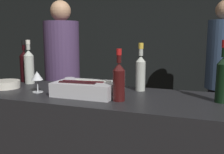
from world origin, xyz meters
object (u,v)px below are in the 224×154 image
Objects in this scene: red_wine_bottle_black_foil at (25,65)px; rose_wine_bottle at (141,71)px; person_blond_tee at (222,72)px; ice_bin_with_bottles at (85,88)px; candle_votive at (70,81)px; bowl_white at (6,84)px; red_wine_bottle_tall at (119,80)px; white_wine_bottle at (29,65)px; person_in_hoodie at (63,75)px; wine_glass at (37,77)px; red_wine_bottle_burgundy at (222,78)px.

red_wine_bottle_black_foil reaches higher than rose_wine_bottle.
person_blond_tee reaches higher than red_wine_bottle_black_foil.
candle_votive is at bearing 133.30° from ice_bin_with_bottles.
rose_wine_bottle reaches higher than ice_bin_with_bottles.
red_wine_bottle_tall reaches higher than bowl_white.
rose_wine_bottle is (0.95, 0.03, -0.01)m from white_wine_bottle.
red_wine_bottle_tall is 1.26m from person_in_hoodie.
bowl_white is 1.41× the size of wine_glass.
person_in_hoodie is at bearing 136.63° from red_wine_bottle_tall.
person_blond_tee is (1.68, 1.16, -0.14)m from red_wine_bottle_black_foil.
ice_bin_with_bottles is 1.04m from person_in_hoodie.
bowl_white is 1.04m from rose_wine_bottle.
person_blond_tee is at bearing 43.17° from candle_votive.
white_wine_bottle is 1.15× the size of red_wine_bottle_tall.
red_wine_bottle_black_foil reaches higher than wine_glass.
red_wine_bottle_black_foil is at bearing 172.84° from red_wine_bottle_burgundy.
person_blond_tee reaches higher than white_wine_bottle.
candle_votive is 1.70m from person_blond_tee.
red_wine_bottle_burgundy is at bearing 15.79° from red_wine_bottle_tall.
red_wine_bottle_black_foil is 1.05m from rose_wine_bottle.
candle_votive is (0.07, 0.34, -0.08)m from wine_glass.
red_wine_bottle_tall is at bearing -18.71° from white_wine_bottle.
red_wine_bottle_burgundy reaches higher than rose_wine_bottle.
red_wine_bottle_black_foil reaches higher than bowl_white.
white_wine_bottle is 0.96m from rose_wine_bottle.
bowl_white is at bearing -176.63° from red_wine_bottle_burgundy.
person_in_hoodie is at bearing 126.42° from candle_votive.
red_wine_bottle_burgundy reaches higher than ice_bin_with_bottles.
ice_bin_with_bottles reaches higher than candle_votive.
bowl_white is 0.12× the size of person_blond_tee.
white_wine_bottle is 0.95m from red_wine_bottle_tall.
person_in_hoodie is (0.08, 0.50, -0.16)m from red_wine_bottle_black_foil.
bowl_white is 0.34m from wine_glass.
red_wine_bottle_burgundy reaches higher than wine_glass.
person_blond_tee reaches higher than red_wine_bottle_tall.
rose_wine_bottle is at bearing -91.93° from person_blond_tee.
red_wine_bottle_tall is at bearing -37.52° from person_in_hoodie.
person_blond_tee reaches higher than bowl_white.
ice_bin_with_bottles is at bearing 167.36° from red_wine_bottle_tall.
red_wine_bottle_burgundy is at bearing -17.28° from rose_wine_bottle.
person_blond_tee is at bearing 57.41° from ice_bin_with_bottles.
rose_wine_bottle is at bearing 41.53° from ice_bin_with_bottles.
person_blond_tee is at bearing 41.67° from bowl_white.
red_wine_bottle_black_foil is 1.04× the size of rose_wine_bottle.
red_wine_bottle_tall is (0.26, -0.06, 0.08)m from ice_bin_with_bottles.
ice_bin_with_bottles is at bearing -22.69° from red_wine_bottle_black_foil.
white_wine_bottle reaches higher than rose_wine_bottle.
bowl_white is 0.61× the size of rose_wine_bottle.
ice_bin_with_bottles reaches higher than bowl_white.
person_in_hoodie is (-0.36, 0.49, -0.04)m from candle_votive.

